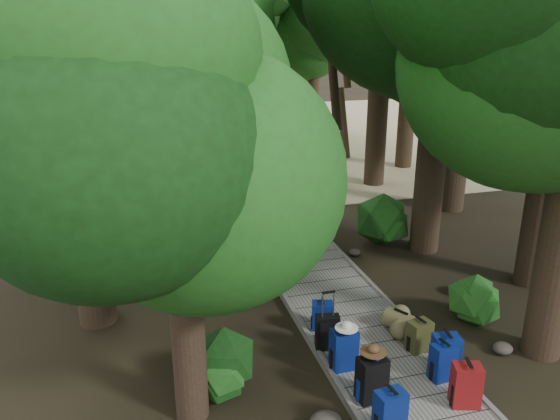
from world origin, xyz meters
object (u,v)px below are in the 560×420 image
object	(u,v)px
lone_suitcase_on_sand	(253,174)
duffel_right_khaki	(400,321)
backpack_right_d	(419,334)
backpack_right_b	(443,360)
backpack_left_a	(390,411)
backpack_left_c	(344,347)
backpack_right_c	(446,352)
backpack_left_b	(372,377)
backpack_left_d	(322,314)
backpack_right_a	(466,383)
suitcase_on_boardwalk	(327,332)
kayak	(136,173)
sun_lounger	(306,160)

from	to	relation	value
lone_suitcase_on_sand	duffel_right_khaki	bearing A→B (deg)	-73.41
backpack_right_d	duffel_right_khaki	distance (m)	0.64
backpack_right_b	backpack_left_a	bearing A→B (deg)	-152.38
backpack_left_c	duffel_right_khaki	world-z (taller)	backpack_left_c
backpack_right_c	lone_suitcase_on_sand	distance (m)	11.48
backpack_left_b	backpack_left_d	xyz separation A→B (m)	(-0.02, 2.03, -0.10)
backpack_right_a	duffel_right_khaki	bearing A→B (deg)	105.45
backpack_right_b	backpack_right_d	distance (m)	0.81
backpack_left_a	backpack_right_d	size ratio (longest dim) A/B	1.25
suitcase_on_boardwalk	kayak	size ratio (longest dim) A/B	0.19
backpack_right_c	duffel_right_khaki	size ratio (longest dim) A/B	1.28
backpack_left_c	sun_lounger	bearing A→B (deg)	72.66
lone_suitcase_on_sand	kayak	xyz separation A→B (m)	(-3.89, 1.94, -0.19)
backpack_right_b	duffel_right_khaki	size ratio (longest dim) A/B	1.20
backpack_left_d	backpack_right_d	world-z (taller)	backpack_right_d
kayak	sun_lounger	bearing A→B (deg)	-7.65
backpack_left_a	backpack_left_b	world-z (taller)	backpack_left_b
backpack_right_a	backpack_right_c	world-z (taller)	backpack_right_a
suitcase_on_boardwalk	backpack_left_c	bearing A→B (deg)	-71.45
backpack_right_b	kayak	bearing A→B (deg)	101.24
backpack_right_d	suitcase_on_boardwalk	size ratio (longest dim) A/B	0.95
backpack_left_b	backpack_right_a	size ratio (longest dim) A/B	1.05
backpack_right_c	lone_suitcase_on_sand	xyz separation A→B (m)	(-0.43, 11.47, -0.09)
backpack_right_b	lone_suitcase_on_sand	size ratio (longest dim) A/B	0.92
kayak	backpack_left_c	bearing A→B (deg)	-83.48
backpack_left_a	backpack_left_c	distance (m)	1.56
backpack_left_b	backpack_right_b	xyz separation A→B (m)	(1.25, 0.15, -0.05)
backpack_left_b	sun_lounger	xyz separation A→B (m)	(3.47, 13.51, -0.21)
backpack_right_d	suitcase_on_boardwalk	world-z (taller)	suitcase_on_boardwalk
sun_lounger	backpack_right_c	bearing A→B (deg)	-117.70
backpack_left_a	kayak	world-z (taller)	backpack_left_a
backpack_right_c	suitcase_on_boardwalk	size ratio (longest dim) A/B	1.14
lone_suitcase_on_sand	kayak	size ratio (longest dim) A/B	0.22
sun_lounger	backpack_right_d	bearing A→B (deg)	-118.56
backpack_right_c	kayak	bearing A→B (deg)	116.90
backpack_left_c	backpack_right_d	xyz separation A→B (m)	(1.41, 0.13, -0.08)
backpack_left_a	sun_lounger	distance (m)	14.68
backpack_left_c	kayak	xyz separation A→B (m)	(-2.83, 12.89, -0.31)
backpack_left_b	backpack_right_b	size ratio (longest dim) A/B	1.15
backpack_left_c	kayak	world-z (taller)	backpack_left_c
backpack_right_d	sun_lounger	size ratio (longest dim) A/B	0.35
backpack_left_d	suitcase_on_boardwalk	distance (m)	0.64
duffel_right_khaki	lone_suitcase_on_sand	bearing A→B (deg)	62.00
backpack_left_a	sun_lounger	world-z (taller)	backpack_left_a
backpack_left_d	backpack_right_b	world-z (taller)	backpack_right_b
backpack_left_c	sun_lounger	xyz separation A→B (m)	(3.58, 12.69, -0.21)
suitcase_on_boardwalk	kayak	world-z (taller)	suitcase_on_boardwalk
backpack_left_d	lone_suitcase_on_sand	world-z (taller)	lone_suitcase_on_sand
backpack_left_b	backpack_right_a	bearing A→B (deg)	-26.96
backpack_right_c	kayak	world-z (taller)	backpack_right_c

